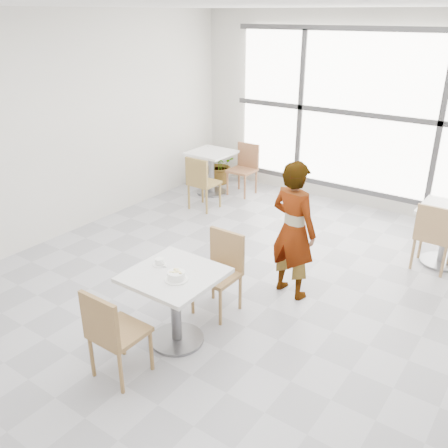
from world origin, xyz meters
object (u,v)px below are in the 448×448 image
Objects in this scene: oatmeal_bowl at (176,276)px; bg_chair_left_near at (201,180)px; coffee_cup at (160,262)px; person at (293,230)px; bg_table_left at (211,166)px; main_table at (175,294)px; bg_chair_left_far at (245,165)px; bg_chair_right_near at (434,233)px; plant_left at (220,164)px; bg_table_right at (447,228)px; chair_far at (221,267)px; chair_near at (111,330)px.

bg_chair_left_near is at bearing 124.61° from oatmeal_bowl.
person is (0.68, 1.38, -0.00)m from coffee_cup.
coffee_cup is 0.21× the size of bg_table_left.
main_table is 4.28m from bg_chair_left_far.
bg_chair_right_near is at bearing 57.41° from coffee_cup.
main_table is at bearing -59.14° from plant_left.
bg_chair_left_near is at bearing 0.92° from bg_chair_right_near.
main_table is 1.06× the size of plant_left.
bg_chair_left_near is (-2.38, 1.41, -0.28)m from person.
bg_chair_right_near reaches higher than plant_left.
oatmeal_bowl is 3.63m from bg_table_right.
chair_far reaches higher than oatmeal_bowl.
oatmeal_bowl is at bearing -58.63° from plant_left.
person is at bearing -38.05° from bg_table_left.
main_table and bg_table_right have the same top height.
bg_chair_left_near is (0.34, -0.72, 0.01)m from bg_table_left.
bg_table_right is at bearing -107.93° from bg_chair_right_near.
bg_chair_right_near reaches higher than main_table.
chair_far is 0.88m from person.
person reaches higher than bg_chair_left_far.
bg_chair_right_near is (3.39, -1.01, 0.00)m from bg_chair_left_far.
bg_table_left is at bearing -64.82° from bg_chair_left_near.
chair_far is at bearing -60.56° from bg_chair_left_far.
bg_table_right is (1.91, 3.13, -0.29)m from coffee_cup.
chair_far is at bearing 53.58° from bg_chair_right_near.
main_table is 0.92× the size of bg_chair_right_near.
main_table is 0.72m from chair_far.
plant_left is (-2.42, 4.05, -0.15)m from main_table.
bg_chair_right_near is 1.16× the size of plant_left.
bg_chair_left_near is (-1.91, 2.83, -0.02)m from main_table.
bg_chair_left_near is 1.16× the size of plant_left.
chair_near is (-0.09, -0.71, -0.02)m from main_table.
bg_chair_right_near is (1.60, 2.17, 0.00)m from chair_far.
plant_left is (-2.52, 4.13, -0.42)m from oatmeal_bowl.
person is 2.07× the size of plant_left.
chair_near is at bearing -63.90° from plant_left.
main_table is 0.92× the size of chair_near.
oatmeal_bowl is at bearing -106.74° from chair_near.
coffee_cup is at bearing 75.19° from person.
main_table is 3.30m from bg_chair_right_near.
chair_far is 0.77m from coffee_cup.
bg_chair_left_near is (-1.82, 3.53, 0.00)m from chair_near.
bg_table_left is at bearing -70.91° from plant_left.
bg_table_left is 0.86× the size of bg_chair_left_far.
chair_far is at bearing -53.90° from plant_left.
coffee_cup is (-0.12, 0.74, 0.28)m from chair_near.
chair_near is 0.72m from oatmeal_bowl.
oatmeal_bowl is at bearing -83.77° from chair_far.
bg_chair_left_near is 1.33m from plant_left.
person reaches higher than chair_near.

